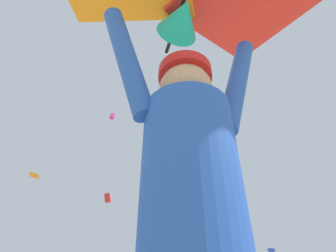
# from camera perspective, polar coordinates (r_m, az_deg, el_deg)

# --- Properties ---
(kite_flyer_person) EXTENTS (0.81, 0.41, 1.92)m
(kite_flyer_person) POSITION_cam_1_polar(r_m,az_deg,el_deg) (0.86, 5.29, -20.46)
(kite_flyer_person) COLOR #424751
(kite_flyer_person) RESTS_ON ground
(distant_kite_orange_mid_right) EXTENTS (1.21, 1.21, 0.31)m
(distant_kite_orange_mid_right) POSITION_cam_1_polar(r_m,az_deg,el_deg) (27.73, -27.11, -9.51)
(distant_kite_orange_mid_right) COLOR orange
(distant_kite_magenta_high_right) EXTENTS (0.71, 0.65, 0.78)m
(distant_kite_magenta_high_right) POSITION_cam_1_polar(r_m,az_deg,el_deg) (34.52, -12.06, 2.06)
(distant_kite_magenta_high_right) COLOR #DB2393
(distant_kite_white_far_center) EXTENTS (0.97, 0.91, 1.09)m
(distant_kite_white_far_center) POSITION_cam_1_polar(r_m,az_deg,el_deg) (38.82, -1.76, -8.49)
(distant_kite_white_far_center) COLOR white
(distant_kite_red_overhead_distant) EXTENTS (0.92, 0.81, 1.29)m
(distant_kite_red_overhead_distant) POSITION_cam_1_polar(r_m,az_deg,el_deg) (37.23, -13.04, -15.04)
(distant_kite_red_overhead_distant) COLOR red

